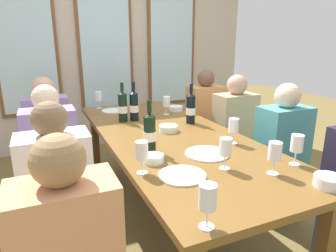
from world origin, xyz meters
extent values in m
plane|color=brown|center=(0.00, 0.00, 0.00)|extent=(12.00, 12.00, 0.00)
cube|color=#BFB0A0|center=(0.00, 2.11, 1.45)|extent=(4.15, 0.06, 2.90)
cube|color=brown|center=(-0.95, 2.07, 1.45)|extent=(0.72, 0.03, 1.88)
cube|color=silver|center=(-0.95, 2.05, 1.45)|extent=(0.64, 0.01, 1.80)
cube|color=brown|center=(0.00, 2.07, 1.45)|extent=(0.72, 0.03, 1.88)
cube|color=silver|center=(0.00, 2.05, 1.45)|extent=(0.64, 0.01, 1.80)
cube|color=brown|center=(0.95, 2.07, 1.45)|extent=(0.72, 0.03, 1.88)
cube|color=silver|center=(0.95, 2.05, 1.45)|extent=(0.64, 0.01, 1.80)
cube|color=brown|center=(0.00, 0.00, 0.72)|extent=(0.95, 2.35, 0.04)
cube|color=brown|center=(-0.38, 1.08, 0.35)|extent=(0.07, 0.07, 0.70)
cube|color=brown|center=(0.38, 1.08, 0.35)|extent=(0.07, 0.07, 0.70)
cylinder|color=white|center=(0.04, -0.48, 0.74)|extent=(0.27, 0.27, 0.01)
cylinder|color=white|center=(-0.24, -0.69, 0.74)|extent=(0.25, 0.25, 0.01)
cylinder|color=white|center=(-0.21, 0.90, 0.74)|extent=(0.24, 0.24, 0.01)
cylinder|color=black|center=(-0.22, 0.48, 0.86)|extent=(0.07, 0.07, 0.24)
cone|color=black|center=(-0.22, 0.48, 0.99)|extent=(0.07, 0.07, 0.02)
cylinder|color=black|center=(-0.22, 0.48, 1.04)|extent=(0.03, 0.03, 0.08)
cylinder|color=white|center=(-0.22, 0.48, 0.85)|extent=(0.08, 0.08, 0.06)
cylinder|color=black|center=(0.28, 0.20, 0.86)|extent=(0.07, 0.08, 0.23)
cone|color=black|center=(0.28, 0.20, 0.98)|extent=(0.07, 0.08, 0.02)
cylinder|color=black|center=(0.28, 0.20, 1.03)|extent=(0.03, 0.03, 0.08)
cylinder|color=white|center=(0.28, 0.20, 0.84)|extent=(0.08, 0.08, 0.06)
cylinder|color=black|center=(-0.26, -0.28, 0.85)|extent=(0.07, 0.07, 0.22)
cone|color=black|center=(-0.26, -0.28, 0.98)|extent=(0.07, 0.07, 0.02)
cylinder|color=black|center=(-0.26, -0.28, 1.03)|extent=(0.03, 0.03, 0.08)
cylinder|color=white|center=(-0.26, -0.28, 0.84)|extent=(0.08, 0.08, 0.06)
cylinder|color=black|center=(-0.13, 0.48, 0.86)|extent=(0.08, 0.07, 0.23)
cone|color=black|center=(-0.13, 0.48, 0.99)|extent=(0.08, 0.07, 0.02)
cylinder|color=black|center=(-0.13, 0.48, 1.04)|extent=(0.03, 0.03, 0.08)
cylinder|color=white|center=(-0.13, 0.48, 0.85)|extent=(0.08, 0.08, 0.06)
cylinder|color=white|center=(0.01, 0.06, 0.76)|extent=(0.15, 0.15, 0.05)
cylinder|color=white|center=(-0.31, -0.46, 0.76)|extent=(0.12, 0.12, 0.05)
cylinder|color=white|center=(0.37, 0.68, 0.76)|extent=(0.14, 0.14, 0.05)
cylinder|color=white|center=(0.35, -1.07, 0.77)|extent=(0.14, 0.14, 0.05)
cylinder|color=white|center=(0.40, -0.81, 0.74)|extent=(0.06, 0.06, 0.00)
cylinder|color=white|center=(0.40, -0.81, 0.78)|extent=(0.01, 0.01, 0.07)
cylinder|color=white|center=(0.40, -0.81, 0.87)|extent=(0.07, 0.07, 0.09)
cylinder|color=white|center=(-0.35, -1.11, 0.74)|extent=(0.06, 0.06, 0.00)
cylinder|color=white|center=(-0.35, -1.11, 0.78)|extent=(0.01, 0.01, 0.07)
cylinder|color=white|center=(-0.35, -1.11, 0.87)|extent=(0.07, 0.07, 0.09)
cylinder|color=maroon|center=(-0.35, -1.11, 0.84)|extent=(0.06, 0.06, 0.03)
cylinder|color=white|center=(-0.31, 1.09, 0.74)|extent=(0.06, 0.06, 0.00)
cylinder|color=white|center=(-0.31, 1.09, 0.78)|extent=(0.01, 0.01, 0.07)
cylinder|color=white|center=(-0.31, 1.09, 0.87)|extent=(0.07, 0.07, 0.09)
cylinder|color=white|center=(0.30, -0.37, 0.74)|extent=(0.06, 0.06, 0.00)
cylinder|color=white|center=(0.30, -0.37, 0.78)|extent=(0.01, 0.01, 0.07)
cylinder|color=white|center=(0.30, -0.37, 0.87)|extent=(0.07, 0.07, 0.09)
cylinder|color=white|center=(0.01, -0.70, 0.74)|extent=(0.06, 0.06, 0.00)
cylinder|color=white|center=(0.01, -0.70, 0.78)|extent=(0.01, 0.01, 0.07)
cylinder|color=white|center=(0.01, -0.70, 0.87)|extent=(0.07, 0.07, 0.09)
cylinder|color=white|center=(-0.41, -0.57, 0.74)|extent=(0.06, 0.06, 0.00)
cylinder|color=white|center=(-0.41, -0.57, 0.78)|extent=(0.01, 0.01, 0.07)
cylinder|color=white|center=(-0.41, -0.57, 0.87)|extent=(0.07, 0.07, 0.09)
cylinder|color=beige|center=(-0.41, -0.57, 0.83)|extent=(0.06, 0.06, 0.02)
cylinder|color=white|center=(0.21, -0.85, 0.74)|extent=(0.06, 0.06, 0.00)
cylinder|color=white|center=(0.21, -0.85, 0.78)|extent=(0.01, 0.01, 0.07)
cylinder|color=white|center=(0.21, -0.85, 0.87)|extent=(0.07, 0.07, 0.09)
cylinder|color=white|center=(-0.02, 0.79, 0.74)|extent=(0.06, 0.06, 0.00)
cylinder|color=white|center=(-0.02, 0.79, 0.78)|extent=(0.01, 0.01, 0.07)
cylinder|color=white|center=(-0.02, 0.79, 0.87)|extent=(0.07, 0.07, 0.09)
cylinder|color=white|center=(0.21, 0.56, 0.74)|extent=(0.06, 0.06, 0.00)
cylinder|color=white|center=(0.21, 0.56, 0.78)|extent=(0.01, 0.01, 0.07)
cylinder|color=white|center=(0.21, 0.56, 0.87)|extent=(0.07, 0.07, 0.09)
cylinder|color=#590C19|center=(0.21, 0.56, 0.84)|extent=(0.06, 0.06, 0.03)
cube|color=#36213D|center=(-0.83, 0.88, 0.23)|extent=(0.32, 0.24, 0.45)
cube|color=#9379B1|center=(-0.83, 0.88, 0.69)|extent=(0.38, 0.24, 0.48)
sphere|color=tan|center=(-0.83, 0.88, 1.02)|extent=(0.19, 0.19, 0.19)
cube|color=#382A2E|center=(0.83, 0.88, 0.23)|extent=(0.32, 0.24, 0.45)
cube|color=tan|center=(0.83, 0.88, 0.69)|extent=(0.38, 0.24, 0.48)
sphere|color=brown|center=(0.83, 0.88, 1.02)|extent=(0.19, 0.19, 0.19)
cube|color=tan|center=(-0.83, -0.92, 0.69)|extent=(0.38, 0.24, 0.48)
sphere|color=#97724C|center=(-0.83, -0.92, 1.02)|extent=(0.19, 0.19, 0.19)
cube|color=#382D40|center=(-0.83, 0.34, 0.23)|extent=(0.32, 0.24, 0.45)
cube|color=#8F70BC|center=(-0.83, 0.34, 0.69)|extent=(0.38, 0.24, 0.48)
sphere|color=beige|center=(-0.83, 0.34, 1.02)|extent=(0.19, 0.19, 0.19)
cube|color=#3A332C|center=(0.83, 0.32, 0.23)|extent=(0.32, 0.24, 0.45)
cube|color=tan|center=(0.83, 0.32, 0.69)|extent=(0.38, 0.24, 0.48)
sphere|color=tan|center=(0.83, 0.32, 1.02)|extent=(0.19, 0.19, 0.19)
cube|color=#272342|center=(-0.83, -0.31, 0.23)|extent=(0.32, 0.24, 0.45)
cube|color=white|center=(-0.83, -0.31, 0.69)|extent=(0.38, 0.24, 0.48)
sphere|color=brown|center=(-0.83, -0.31, 1.02)|extent=(0.19, 0.19, 0.19)
cube|color=#222D32|center=(0.83, -0.30, 0.23)|extent=(0.32, 0.24, 0.45)
cube|color=teal|center=(0.83, -0.30, 0.69)|extent=(0.38, 0.24, 0.48)
sphere|color=beige|center=(0.83, -0.30, 1.02)|extent=(0.19, 0.19, 0.19)
camera|label=1|loc=(-0.86, -1.91, 1.40)|focal=31.43mm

